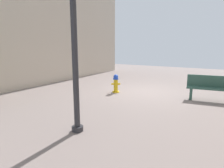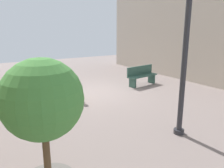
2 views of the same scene
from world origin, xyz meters
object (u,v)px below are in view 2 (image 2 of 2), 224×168
object	(u,v)px
bench_near	(142,75)
street_lamp	(187,28)
fire_hydrant	(77,91)
planter_tree	(43,114)

from	to	relation	value
bench_near	street_lamp	xyz separation A→B (m)	(2.54, 4.70, 2.27)
fire_hydrant	bench_near	size ratio (longest dim) A/B	0.45
fire_hydrant	planter_tree	distance (m)	5.32
fire_hydrant	street_lamp	world-z (taller)	street_lamp
bench_near	planter_tree	xyz separation A→B (m)	(6.22, 5.29, 1.03)
planter_tree	street_lamp	distance (m)	3.93
bench_near	street_lamp	world-z (taller)	street_lamp
fire_hydrant	bench_near	world-z (taller)	bench_near
bench_near	planter_tree	size ratio (longest dim) A/B	0.76
bench_near	street_lamp	bearing A→B (deg)	61.60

